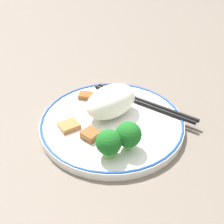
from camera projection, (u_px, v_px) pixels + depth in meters
The scene contains 10 objects.
ground_plane at pixel (112, 127), 0.58m from camera, with size 3.00×3.00×0.00m, color #665B51.
plate at pixel (112, 123), 0.58m from camera, with size 0.26×0.26×0.02m.
rice_mound at pixel (111, 102), 0.57m from camera, with size 0.10×0.06×0.06m.
broccoli_back_left at pixel (109, 143), 0.48m from camera, with size 0.04×0.04×0.05m.
broccoli_back_center at pixel (129, 135), 0.49m from camera, with size 0.04×0.04×0.05m.
meat_near_front at pixel (91, 135), 0.53m from camera, with size 0.03×0.03×0.01m.
meat_near_left at pixel (86, 96), 0.63m from camera, with size 0.03×0.03×0.01m.
meat_near_right at pixel (97, 103), 0.61m from camera, with size 0.03×0.03×0.01m.
meat_near_back at pixel (69, 126), 0.55m from camera, with size 0.04×0.03×0.01m.
chopsticks at pixel (144, 103), 0.61m from camera, with size 0.07×0.22×0.01m.
Camera 1 is at (-0.30, -0.34, 0.37)m, focal length 50.00 mm.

